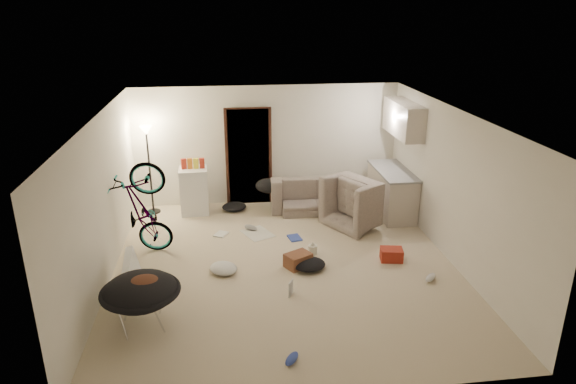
{
  "coord_description": "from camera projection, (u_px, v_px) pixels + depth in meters",
  "views": [
    {
      "loc": [
        -0.91,
        -7.4,
        4.04
      ],
      "look_at": [
        0.13,
        0.6,
        1.07
      ],
      "focal_mm": 32.0,
      "sensor_mm": 36.0,
      "label": 1
    }
  ],
  "objects": [
    {
      "name": "wall_left",
      "position": [
        101.0,
        203.0,
        7.63
      ],
      "size": [
        0.02,
        6.0,
        2.5
      ],
      "primitive_type": "cube",
      "color": "white",
      "rests_on": "floor"
    },
    {
      "name": "snack_box_0",
      "position": [
        184.0,
        166.0,
        10.22
      ],
      "size": [
        0.12,
        0.1,
        0.3
      ],
      "primitive_type": "cube",
      "rotation": [
        0.0,
        0.0,
        0.32
      ],
      "color": "#9D2717",
      "rests_on": "mini_fridge"
    },
    {
      "name": "drink_case_b",
      "position": [
        391.0,
        255.0,
        8.56
      ],
      "size": [
        0.4,
        0.32,
        0.21
      ],
      "primitive_type": "cube",
      "rotation": [
        0.0,
        0.0,
        -0.17
      ],
      "color": "#9D2717",
      "rests_on": "floor"
    },
    {
      "name": "wall_front",
      "position": [
        321.0,
        298.0,
        5.16
      ],
      "size": [
        5.5,
        0.02,
        2.5
      ],
      "primitive_type": "cube",
      "color": "white",
      "rests_on": "floor"
    },
    {
      "name": "armchair",
      "position": [
        364.0,
        206.0,
        9.96
      ],
      "size": [
        1.37,
        1.42,
        0.7
      ],
      "primitive_type": "imported",
      "rotation": [
        0.0,
        0.0,
        2.11
      ],
      "color": "#373F37",
      "rests_on": "floor"
    },
    {
      "name": "shoe_4",
      "position": [
        431.0,
        278.0,
        7.94
      ],
      "size": [
        0.28,
        0.27,
        0.1
      ],
      "primitive_type": "ellipsoid",
      "rotation": [
        0.0,
        0.0,
        0.77
      ],
      "color": "white",
      "rests_on": "floor"
    },
    {
      "name": "clothes_lump_a",
      "position": [
        309.0,
        264.0,
        8.28
      ],
      "size": [
        0.57,
        0.5,
        0.17
      ],
      "primitive_type": "ellipsoid",
      "rotation": [
        0.0,
        0.0,
        0.11
      ],
      "color": "black",
      "rests_on": "floor"
    },
    {
      "name": "doorway",
      "position": [
        249.0,
        157.0,
        10.76
      ],
      "size": [
        0.85,
        0.1,
        2.04
      ],
      "primitive_type": "cube",
      "color": "black",
      "rests_on": "floor"
    },
    {
      "name": "wall_back",
      "position": [
        267.0,
        145.0,
        10.77
      ],
      "size": [
        5.5,
        0.02,
        2.5
      ],
      "primitive_type": "cube",
      "color": "white",
      "rests_on": "floor"
    },
    {
      "name": "hoodie",
      "position": [
        143.0,
        285.0,
        6.59
      ],
      "size": [
        0.56,
        0.5,
        0.22
      ],
      "primitive_type": "ellipsoid",
      "rotation": [
        0.0,
        0.0,
        0.24
      ],
      "color": "#502A1B",
      "rests_on": "saucer_chair"
    },
    {
      "name": "book_asset",
      "position": [
        289.0,
        298.0,
        7.48
      ],
      "size": [
        0.29,
        0.27,
        0.02
      ],
      "primitive_type": "imported",
      "rotation": [
        0.0,
        0.0,
        1.06
      ],
      "color": "#9D2717",
      "rests_on": "floor"
    },
    {
      "name": "book_white",
      "position": [
        221.0,
        234.0,
        9.53
      ],
      "size": [
        0.3,
        0.33,
        0.02
      ],
      "primitive_type": "cube",
      "rotation": [
        0.0,
        0.0,
        -0.49
      ],
      "color": "silver",
      "rests_on": "floor"
    },
    {
      "name": "sofa",
      "position": [
        315.0,
        196.0,
        10.69
      ],
      "size": [
        1.87,
        0.79,
        0.54
      ],
      "primitive_type": "imported",
      "rotation": [
        0.0,
        0.0,
        3.1
      ],
      "color": "#373F37",
      "rests_on": "floor"
    },
    {
      "name": "saucer_chair",
      "position": [
        141.0,
        298.0,
        6.68
      ],
      "size": [
        1.04,
        1.04,
        0.74
      ],
      "color": "silver",
      "rests_on": "floor"
    },
    {
      "name": "kitchen_uppers",
      "position": [
        404.0,
        119.0,
        9.89
      ],
      "size": [
        0.38,
        1.4,
        0.65
      ],
      "primitive_type": "cube",
      "color": "beige",
      "rests_on": "wall_right"
    },
    {
      "name": "ceiling",
      "position": [
        285.0,
        114.0,
        7.53
      ],
      "size": [
        5.5,
        6.0,
        0.02
      ],
      "primitive_type": "cube",
      "color": "white",
      "rests_on": "wall_back"
    },
    {
      "name": "snack_box_1",
      "position": [
        190.0,
        166.0,
        10.23
      ],
      "size": [
        0.11,
        0.08,
        0.3
      ],
      "primitive_type": "cube",
      "rotation": [
        0.0,
        0.0,
        0.14
      ],
      "color": "#CC6919",
      "rests_on": "mini_fridge"
    },
    {
      "name": "drink_case_a",
      "position": [
        298.0,
        260.0,
        8.35
      ],
      "size": [
        0.49,
        0.45,
        0.23
      ],
      "primitive_type": "cube",
      "rotation": [
        0.0,
        0.0,
        0.51
      ],
      "color": "brown",
      "rests_on": "floor"
    },
    {
      "name": "floor",
      "position": [
        285.0,
        267.0,
        8.4
      ],
      "size": [
        5.5,
        6.0,
        0.02
      ],
      "primitive_type": "cube",
      "color": "beige",
      "rests_on": "ground"
    },
    {
      "name": "tv_box",
      "position": [
        134.0,
        277.0,
        7.48
      ],
      "size": [
        0.31,
        0.91,
        0.6
      ],
      "primitive_type": "cube",
      "rotation": [
        0.0,
        -0.21,
        0.09
      ],
      "color": "silver",
      "rests_on": "floor"
    },
    {
      "name": "floor_lamp",
      "position": [
        148.0,
        151.0,
        10.12
      ],
      "size": [
        0.28,
        0.28,
        1.81
      ],
      "color": "black",
      "rests_on": "floor"
    },
    {
      "name": "mini_fridge",
      "position": [
        194.0,
        191.0,
        10.42
      ],
      "size": [
        0.57,
        0.57,
        0.94
      ],
      "primitive_type": "cube",
      "rotation": [
        0.0,
        0.0,
        0.03
      ],
      "color": "white",
      "rests_on": "floor"
    },
    {
      "name": "sofa_drape",
      "position": [
        269.0,
        186.0,
        10.49
      ],
      "size": [
        0.65,
        0.57,
        0.28
      ],
      "primitive_type": "ellipsoid",
      "rotation": [
        0.0,
        0.0,
        -0.22
      ],
      "color": "black",
      "rests_on": "sofa"
    },
    {
      "name": "snack_box_2",
      "position": [
        196.0,
        166.0,
        10.25
      ],
      "size": [
        0.11,
        0.08,
        0.3
      ],
      "primitive_type": "cube",
      "rotation": [
        0.0,
        0.0,
        -0.12
      ],
      "color": "yellow",
      "rests_on": "mini_fridge"
    },
    {
      "name": "juicer",
      "position": [
        313.0,
        249.0,
        8.78
      ],
      "size": [
        0.16,
        0.16,
        0.23
      ],
      "color": "beige",
      "rests_on": "floor"
    },
    {
      "name": "newspaper",
      "position": [
        257.0,
        233.0,
        9.59
      ],
      "size": [
        0.67,
        0.74,
        0.01
      ],
      "primitive_type": "cube",
      "rotation": [
        0.0,
        0.0,
        0.44
      ],
      "color": "silver",
      "rests_on": "floor"
    },
    {
      "name": "counter_top",
      "position": [
        393.0,
        171.0,
        10.24
      ],
      "size": [
        0.64,
        1.54,
        0.04
      ],
      "primitive_type": "cube",
      "color": "gray",
      "rests_on": "kitchen_counter"
    },
    {
      "name": "shoe_1",
      "position": [
        251.0,
        228.0,
        9.71
      ],
      "size": [
        0.29,
        0.26,
        0.1
      ],
      "primitive_type": "ellipsoid",
      "rotation": [
        0.0,
        0.0,
        -0.67
      ],
      "color": "slate",
      "rests_on": "floor"
    },
    {
      "name": "bicycle",
      "position": [
        145.0,
        230.0,
        8.67
      ],
      "size": [
        1.77,
        0.9,
        0.99
      ],
      "primitive_type": "imported",
      "rotation": [
        0.0,
        -0.17,
        1.48
      ],
      "color": "black",
      "rests_on": "floor"
    },
    {
      "name": "clothes_lump_c",
      "position": [
        223.0,
        268.0,
        8.18
      ],
      "size": [
        0.61,
        0.62,
        0.15
      ],
      "primitive_type": "ellipsoid",
      "rotation": [
        0.0,
        0.0,
        -0.84
      ],
      "color": "silver",
      "rests_on": "floor"
    },
    {
      "name": "wall_right",
      "position": [
        454.0,
        187.0,
        8.3
      ],
      "size": [
        0.02,
        6.0,
        2.5
      ],
      "primitive_type": "cube",
      "color": "white",
      "rests_on": "floor"
    },
    {
      "name": "shoe_2",
      "position": [
        292.0,
        359.0,
        6.13
      ],
      "size": [
        0.24,
        0.28,
        0.1
      ],
      "primitive_type": "ellipsoid",
      "rotation": [
        0.0,
        0.0,
        0.97
      ],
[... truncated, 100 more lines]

